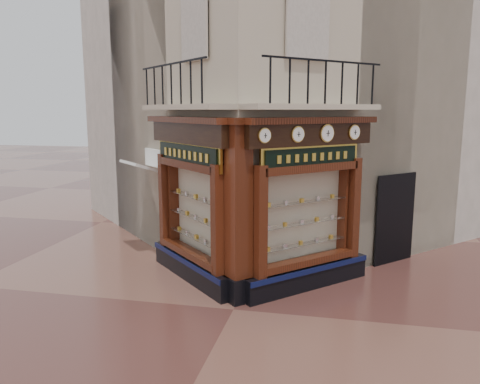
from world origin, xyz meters
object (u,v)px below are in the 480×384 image
(clock_c, at_px, (327,133))
(clock_d, at_px, (354,132))
(signboard_left, at_px, (187,154))
(corner_pilaster, at_px, (238,214))
(clock_b, at_px, (298,134))
(clock_a, at_px, (264,136))
(awning, at_px, (144,254))
(signboard_right, at_px, (312,157))

(clock_c, relative_size, clock_d, 1.14)
(clock_c, height_order, signboard_left, clock_c)
(corner_pilaster, xyz_separation_m, clock_b, (1.17, 0.57, 1.67))
(clock_c, bearing_deg, signboard_left, 137.75)
(clock_c, xyz_separation_m, clock_d, (0.61, 0.61, 0.00))
(clock_a, bearing_deg, clock_c, 0.00)
(clock_c, distance_m, awning, 6.52)
(clock_a, relative_size, awning, 0.24)
(clock_c, relative_size, awning, 0.31)
(clock_b, relative_size, awning, 0.27)
(signboard_left, xyz_separation_m, signboard_right, (2.92, 0.00, 0.00))
(clock_d, bearing_deg, clock_b, 180.00)
(clock_b, height_order, awning, clock_b)
(awning, bearing_deg, clock_a, -169.81)
(corner_pilaster, bearing_deg, signboard_right, -10.25)
(corner_pilaster, xyz_separation_m, awning, (-3.42, 2.71, -1.95))
(clock_b, bearing_deg, awning, 110.00)
(clock_d, height_order, signboard_right, clock_d)
(signboard_left, bearing_deg, clock_d, -123.76)
(clock_a, relative_size, clock_b, 0.90)
(clock_c, distance_m, signboard_right, 0.63)
(corner_pilaster, height_order, awning, corner_pilaster)
(corner_pilaster, height_order, clock_a, corner_pilaster)
(clock_a, xyz_separation_m, awning, (-3.97, 2.76, -3.62))
(clock_b, relative_size, clock_c, 0.87)
(signboard_left, distance_m, signboard_right, 2.92)
(clock_a, xyz_separation_m, clock_d, (1.83, 1.83, 0.00))
(clock_c, distance_m, clock_d, 0.86)
(clock_d, height_order, awning, clock_d)
(clock_b, relative_size, signboard_left, 0.16)
(clock_a, xyz_separation_m, signboard_right, (0.91, 1.06, -0.52))
(clock_d, distance_m, signboard_right, 1.30)
(clock_b, bearing_deg, clock_a, -180.00)
(clock_b, height_order, signboard_left, clock_b)
(clock_a, xyz_separation_m, clock_c, (1.22, 1.22, -0.00))
(clock_a, relative_size, signboard_right, 0.15)
(clock_a, height_order, clock_c, clock_c)
(awning, xyz_separation_m, signboard_right, (4.88, -1.70, 3.10))
(corner_pilaster, relative_size, clock_d, 11.21)
(signboard_right, bearing_deg, corner_pilaster, 169.75)
(clock_d, bearing_deg, corner_pilaster, 171.74)
(signboard_left, bearing_deg, clock_c, -132.25)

